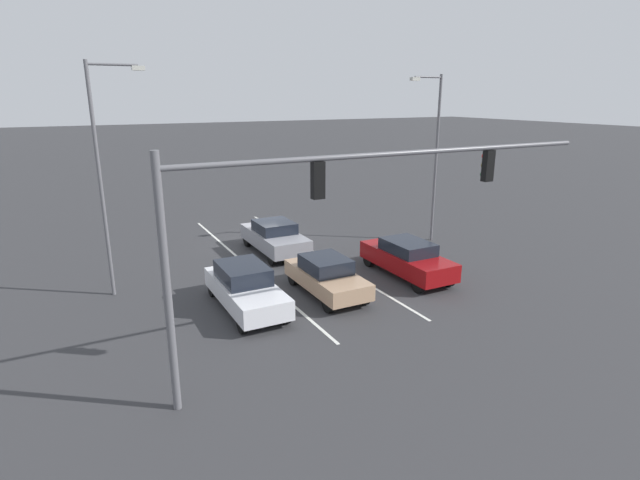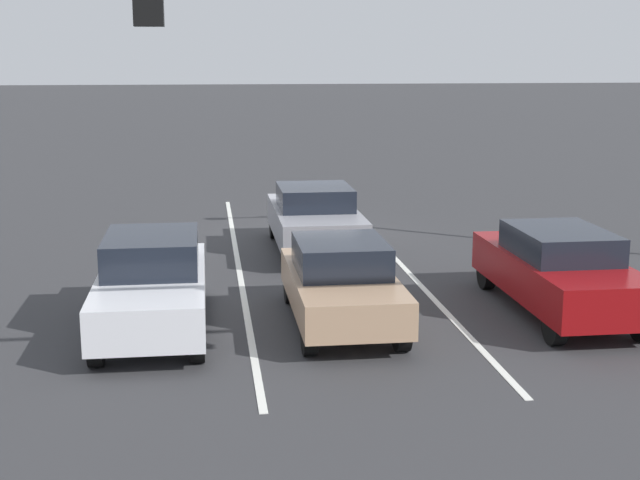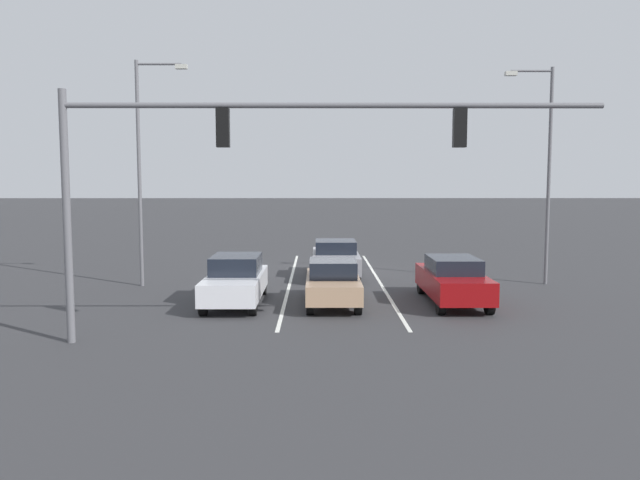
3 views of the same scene
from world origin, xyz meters
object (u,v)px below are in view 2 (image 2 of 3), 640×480
at_px(car_gray_midlane_second, 315,218).
at_px(traffic_signal_gantry, 183,39).
at_px(car_maroon_leftlane_front, 558,269).
at_px(car_tan_midlane_front, 341,282).
at_px(car_white_rightlane_front, 152,283).

relative_size(car_gray_midlane_second, traffic_signal_gantry, 0.34).
xyz_separation_m(car_maroon_leftlane_front, traffic_signal_gantry, (6.50, 5.02, 3.98)).
bearing_deg(car_tan_midlane_front, traffic_signal_gantry, 62.60).
height_order(car_tan_midlane_front, traffic_signal_gantry, traffic_signal_gantry).
height_order(car_tan_midlane_front, car_maroon_leftlane_front, car_maroon_leftlane_front).
distance_m(car_tan_midlane_front, car_gray_midlane_second, 5.85).
bearing_deg(car_maroon_leftlane_front, car_white_rightlane_front, 0.49).
bearing_deg(traffic_signal_gantry, car_white_rightlane_front, -81.45).
relative_size(car_maroon_leftlane_front, traffic_signal_gantry, 0.35).
distance_m(car_tan_midlane_front, car_maroon_leftlane_front, 4.02).
relative_size(car_white_rightlane_front, car_maroon_leftlane_front, 0.98).
distance_m(car_maroon_leftlane_front, car_gray_midlane_second, 6.76).
bearing_deg(car_white_rightlane_front, car_tan_midlane_front, 177.07).
height_order(car_white_rightlane_front, car_gray_midlane_second, car_white_rightlane_front).
bearing_deg(car_tan_midlane_front, car_gray_midlane_second, -92.57).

